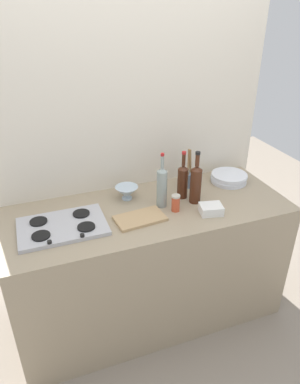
{
  "coord_description": "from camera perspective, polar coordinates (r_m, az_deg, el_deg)",
  "views": [
    {
      "loc": [
        -0.67,
        -1.8,
        2.07
      ],
      "look_at": [
        0.0,
        0.0,
        1.02
      ],
      "focal_mm": 33.17,
      "sensor_mm": 36.0,
      "label": 1
    }
  ],
  "objects": [
    {
      "name": "ground_plane",
      "position": [
        2.82,
        0.0,
        -18.48
      ],
      "size": [
        6.0,
        6.0,
        0.0
      ],
      "primitive_type": "plane",
      "color": "gray",
      "rests_on": "ground"
    },
    {
      "name": "counter_block",
      "position": [
        2.51,
        0.0,
        -11.48
      ],
      "size": [
        1.8,
        0.7,
        0.9
      ],
      "primitive_type": "cube",
      "color": "tan",
      "rests_on": "ground"
    },
    {
      "name": "backsplash_panel",
      "position": [
        2.47,
        -3.08,
        5.94
      ],
      "size": [
        1.9,
        0.06,
        2.23
      ],
      "primitive_type": "cube",
      "color": "beige",
      "rests_on": "ground"
    },
    {
      "name": "stovetop_hob",
      "position": [
        2.12,
        -13.9,
        -5.38
      ],
      "size": [
        0.5,
        0.34,
        0.04
      ],
      "color": "#B2B2B7",
      "rests_on": "counter_block"
    },
    {
      "name": "plate_stack",
      "position": [
        2.63,
        12.54,
        2.25
      ],
      "size": [
        0.26,
        0.26,
        0.06
      ],
      "color": "white",
      "rests_on": "counter_block"
    },
    {
      "name": "wine_bottle_leftmost",
      "position": [
        2.28,
        7.38,
        1.44
      ],
      "size": [
        0.07,
        0.07,
        0.35
      ],
      "color": "#472314",
      "rests_on": "counter_block"
    },
    {
      "name": "wine_bottle_mid_left",
      "position": [
        2.21,
        1.92,
        0.89
      ],
      "size": [
        0.07,
        0.07,
        0.36
      ],
      "color": "gray",
      "rests_on": "counter_block"
    },
    {
      "name": "wine_bottle_mid_right",
      "position": [
        2.33,
        5.28,
        1.86
      ],
      "size": [
        0.07,
        0.07,
        0.33
      ],
      "color": "#472314",
      "rests_on": "counter_block"
    },
    {
      "name": "mixing_bowl",
      "position": [
        2.34,
        -3.76,
        -0.05
      ],
      "size": [
        0.15,
        0.15,
        0.09
      ],
      "color": "silver",
      "rests_on": "counter_block"
    },
    {
      "name": "butter_dish",
      "position": [
        2.22,
        9.77,
        -2.74
      ],
      "size": [
        0.16,
        0.14,
        0.06
      ],
      "primitive_type": "cube",
      "rotation": [
        0.0,
        0.0,
        -0.21
      ],
      "color": "white",
      "rests_on": "counter_block"
    },
    {
      "name": "utensil_crock",
      "position": [
        2.5,
        6.11,
        2.24
      ],
      "size": [
        0.09,
        0.09,
        0.28
      ],
      "color": "slate",
      "rests_on": "counter_block"
    },
    {
      "name": "condiment_jar_front",
      "position": [
        2.21,
        4.15,
        -1.76
      ],
      "size": [
        0.05,
        0.05,
        0.11
      ],
      "color": "#C64C2D",
      "rests_on": "counter_block"
    },
    {
      "name": "cutting_board",
      "position": [
        2.14,
        -1.61,
        -4.25
      ],
      "size": [
        0.31,
        0.2,
        0.02
      ],
      "primitive_type": "cube",
      "rotation": [
        0.0,
        0.0,
        0.09
      ],
      "color": "tan",
      "rests_on": "counter_block"
    }
  ]
}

